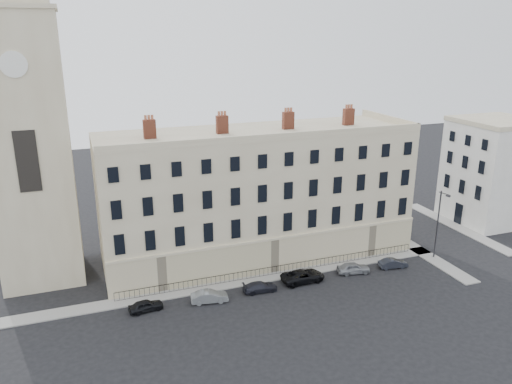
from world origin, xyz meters
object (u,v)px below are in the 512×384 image
Objects in this scene: car_b at (209,297)px; car_e at (354,268)px; streetlamp at (438,222)px; car_d at (303,276)px; car_f at (393,263)px; car_c at (260,287)px; car_a at (146,306)px.

car_b is 16.81m from car_e.
car_b is 28.19m from streetlamp.
car_f is (11.13, -0.50, -0.12)m from car_d.
car_e is 4.96m from car_f.
car_d is 17.73m from streetlamp.
streetlamp is at bearing -79.83° from car_e.
car_c is 0.98× the size of car_e.
car_c is 16.24m from car_f.
car_b is 5.51m from car_c.
car_b is at bearing 98.51° from car_f.
car_e is at bearing 169.57° from streetlamp.
car_f is at bearing -84.35° from car_e.
car_d is 0.57× the size of streetlamp.
car_d is at bearing 95.44° from car_f.
car_b is 0.99× the size of car_e.
car_c is 0.43× the size of streetlamp.
car_c is 5.13m from car_d.
car_d reaches higher than car_b.
car_f is (27.96, -0.31, -0.02)m from car_a.
car_a is at bearing 100.09° from car_e.
car_d reaches higher than car_e.
streetlamp is (22.38, 0.35, 4.14)m from car_c.
car_e is 1.11× the size of car_f.
car_a is 0.90× the size of car_e.
car_c is 11.29m from car_e.
streetlamp is at bearing -79.97° from car_b.
car_f is at bearing -97.76° from car_a.
car_b reaches higher than car_f.
car_a is at bearing 169.52° from streetlamp.
car_c is 22.76m from streetlamp.
car_d is (16.83, 0.19, 0.10)m from car_a.
car_d is at bearing -96.49° from car_a.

